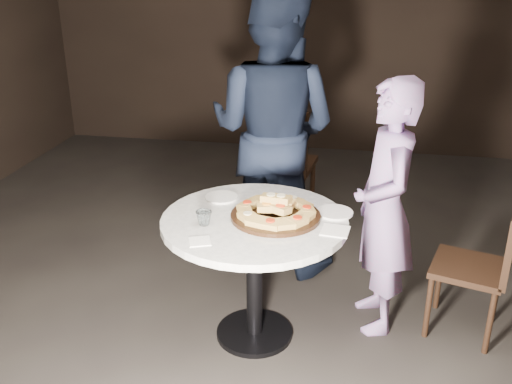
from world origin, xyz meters
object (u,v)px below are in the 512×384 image
at_px(chair_right, 486,261).
at_px(diner_navy, 273,131).
at_px(serving_board, 276,216).
at_px(chair_far, 281,159).
at_px(focaccia_pile, 276,208).
at_px(water_glass, 204,218).
at_px(diner_teal, 384,209).
at_px(table, 254,241).

xyz_separation_m(chair_right, diner_navy, (-1.30, 0.68, 0.48)).
xyz_separation_m(serving_board, chair_far, (-0.17, 1.44, -0.19)).
bearing_deg(diner_navy, focaccia_pile, 115.27).
xyz_separation_m(water_glass, chair_far, (0.18, 1.59, -0.21)).
xyz_separation_m(chair_right, diner_teal, (-0.57, 0.02, 0.26)).
relative_size(focaccia_pile, chair_right, 0.53).
bearing_deg(diner_teal, chair_far, -160.31).
height_order(focaccia_pile, chair_right, focaccia_pile).
bearing_deg(diner_navy, diner_teal, 153.31).
distance_m(serving_board, chair_far, 1.46).
relative_size(focaccia_pile, diner_teal, 0.29).
xyz_separation_m(table, focaccia_pile, (0.11, 0.03, 0.19)).
xyz_separation_m(chair_far, diner_teal, (0.74, -1.19, 0.16)).
bearing_deg(water_glass, table, 27.35).
bearing_deg(serving_board, chair_far, 96.66).
relative_size(chair_right, diner_teal, 0.56).
relative_size(serving_board, diner_navy, 0.25).
xyz_separation_m(water_glass, diner_teal, (0.93, 0.40, -0.05)).
distance_m(chair_right, diner_navy, 1.55).
xyz_separation_m(focaccia_pile, diner_teal, (0.57, 0.24, -0.07)).
relative_size(focaccia_pile, diner_navy, 0.23).
bearing_deg(focaccia_pile, diner_navy, 99.92).
distance_m(table, chair_far, 1.47).
relative_size(table, water_glass, 12.58).
height_order(serving_board, chair_right, chair_right).
bearing_deg(focaccia_pile, water_glass, -156.55).
height_order(water_glass, chair_far, chair_far).
bearing_deg(diner_navy, chair_right, 167.68).
height_order(table, water_glass, water_glass).
bearing_deg(diner_teal, serving_board, -79.03).
xyz_separation_m(table, serving_board, (0.11, 0.03, 0.15)).
bearing_deg(serving_board, table, -166.66).
bearing_deg(chair_right, table, -62.18).
height_order(serving_board, diner_teal, diner_teal).
relative_size(focaccia_pile, water_glass, 5.21).
height_order(focaccia_pile, diner_navy, diner_navy).
xyz_separation_m(focaccia_pile, chair_right, (1.15, 0.22, -0.33)).
xyz_separation_m(table, diner_navy, (-0.05, 0.93, 0.34)).
bearing_deg(water_glass, focaccia_pile, 23.45).
distance_m(table, water_glass, 0.33).
bearing_deg(table, water_glass, -152.65).
relative_size(water_glass, chair_far, 0.08).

